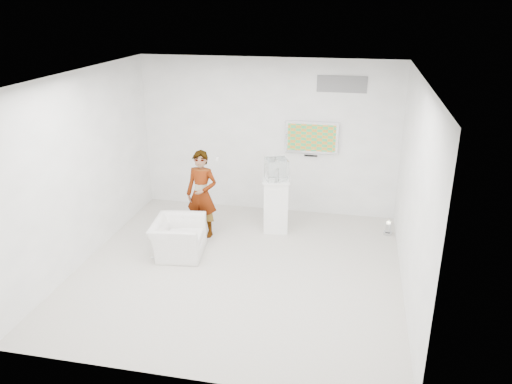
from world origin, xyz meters
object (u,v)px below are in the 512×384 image
person (202,194)px  floor_uplight (388,228)px  pedestal (276,205)px  tv (312,137)px  armchair (178,237)px

person → floor_uplight: 3.40m
person → pedestal: size_ratio=1.59×
tv → armchair: bearing=-132.1°
tv → armchair: tv is taller
person → pedestal: 1.36m
tv → person: tv is taller
armchair → floor_uplight: bearing=-74.2°
tv → person: (-1.76, -1.38, -0.77)m
floor_uplight → tv: bearing=155.2°
armchair → pedestal: 1.91m
armchair → floor_uplight: 3.75m
person → tv: bearing=45.4°
pedestal → tv: bearing=60.0°
person → floor_uplight: (3.27, 0.68, -0.66)m
tv → pedestal: size_ratio=1.01×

